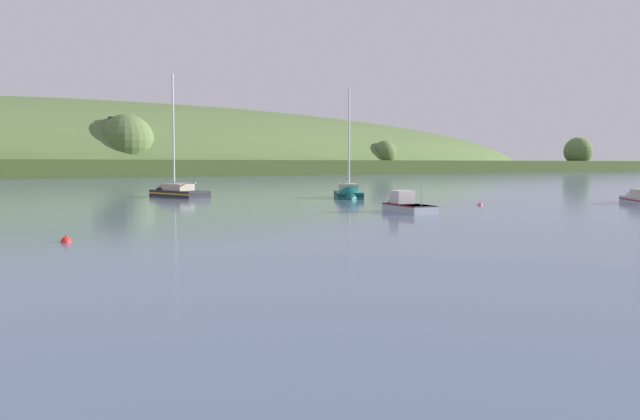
{
  "coord_description": "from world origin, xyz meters",
  "views": [
    {
      "loc": [
        -19.45,
        6.51,
        3.66
      ],
      "look_at": [
        -3.77,
        35.93,
        1.19
      ],
      "focal_mm": 35.67,
      "sensor_mm": 36.0,
      "label": 1
    }
  ],
  "objects_px": {
    "dockside_crane": "(118,147)",
    "sailboat_midwater_white": "(349,196)",
    "mooring_buoy_midchannel": "(66,242)",
    "sailboat_near_mooring": "(174,195)",
    "mooring_buoy_foreground": "(480,205)",
    "fishing_boat_moored": "(405,207)"
  },
  "relations": [
    {
      "from": "dockside_crane",
      "to": "sailboat_midwater_white",
      "type": "height_order",
      "value": "dockside_crane"
    },
    {
      "from": "mooring_buoy_midchannel",
      "to": "dockside_crane",
      "type": "bearing_deg",
      "value": 78.72
    },
    {
      "from": "sailboat_midwater_white",
      "to": "fishing_boat_moored",
      "type": "distance_m",
      "value": 18.55
    },
    {
      "from": "mooring_buoy_foreground",
      "to": "sailboat_near_mooring",
      "type": "bearing_deg",
      "value": 126.32
    },
    {
      "from": "dockside_crane",
      "to": "mooring_buoy_midchannel",
      "type": "bearing_deg",
      "value": -156.54
    },
    {
      "from": "sailboat_near_mooring",
      "to": "mooring_buoy_foreground",
      "type": "height_order",
      "value": "sailboat_near_mooring"
    },
    {
      "from": "sailboat_near_mooring",
      "to": "mooring_buoy_midchannel",
      "type": "xyz_separation_m",
      "value": [
        -15.1,
        -37.15,
        -0.21
      ]
    },
    {
      "from": "sailboat_near_mooring",
      "to": "fishing_boat_moored",
      "type": "distance_m",
      "value": 31.15
    },
    {
      "from": "sailboat_near_mooring",
      "to": "mooring_buoy_midchannel",
      "type": "bearing_deg",
      "value": 139.99
    },
    {
      "from": "sailboat_near_mooring",
      "to": "fishing_boat_moored",
      "type": "xyz_separation_m",
      "value": [
        9.47,
        -29.67,
        0.14
      ]
    },
    {
      "from": "dockside_crane",
      "to": "fishing_boat_moored",
      "type": "relative_size",
      "value": 3.13
    },
    {
      "from": "sailboat_midwater_white",
      "to": "mooring_buoy_foreground",
      "type": "xyz_separation_m",
      "value": [
        4.52,
        -14.64,
        -0.23
      ]
    },
    {
      "from": "dockside_crane",
      "to": "mooring_buoy_midchannel",
      "type": "xyz_separation_m",
      "value": [
        -31.17,
        -156.34,
        -8.2
      ]
    },
    {
      "from": "fishing_boat_moored",
      "to": "mooring_buoy_midchannel",
      "type": "height_order",
      "value": "fishing_boat_moored"
    },
    {
      "from": "sailboat_near_mooring",
      "to": "sailboat_midwater_white",
      "type": "relative_size",
      "value": 1.17
    },
    {
      "from": "sailboat_midwater_white",
      "to": "fishing_boat_moored",
      "type": "relative_size",
      "value": 2.31
    },
    {
      "from": "fishing_boat_moored",
      "to": "mooring_buoy_midchannel",
      "type": "bearing_deg",
      "value": 113.15
    },
    {
      "from": "dockside_crane",
      "to": "mooring_buoy_foreground",
      "type": "distance_m",
      "value": 146.09
    },
    {
      "from": "fishing_boat_moored",
      "to": "mooring_buoy_foreground",
      "type": "relative_size",
      "value": 10.16
    },
    {
      "from": "mooring_buoy_midchannel",
      "to": "sailboat_midwater_white",
      "type": "bearing_deg",
      "value": 39.85
    },
    {
      "from": "sailboat_near_mooring",
      "to": "sailboat_midwater_white",
      "type": "distance_m",
      "value": 19.24
    },
    {
      "from": "sailboat_midwater_white",
      "to": "mooring_buoy_midchannel",
      "type": "relative_size",
      "value": 21.59
    }
  ]
}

